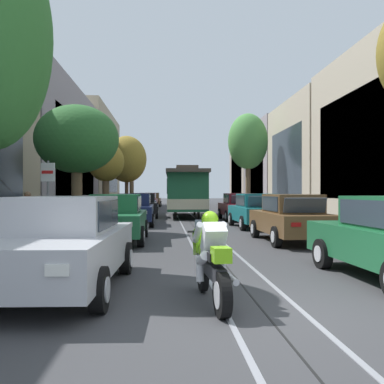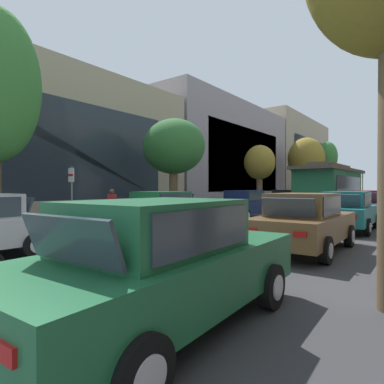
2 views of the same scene
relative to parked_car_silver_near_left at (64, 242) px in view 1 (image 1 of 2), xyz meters
The scene contains 23 objects.
ground_plane 20.12m from the parked_car_silver_near_left, 81.17° to the left, with size 160.00×160.00×0.00m, color #38383A.
trolley_track_rails 23.45m from the parked_car_silver_near_left, 82.44° to the left, with size 1.14×61.69×0.01m.
building_facade_left 25.77m from the parked_car_silver_near_left, 106.13° to the left, with size 5.29×53.39×10.94m.
building_facade_right 28.20m from the parked_car_silver_near_left, 61.23° to the left, with size 5.97×53.39×9.71m.
parked_car_silver_near_left is the anchor object (origin of this frame).
parked_car_green_second_left 6.61m from the parked_car_silver_near_left, 89.11° to the left, with size 2.01×4.36×1.58m.
parked_car_navy_mid_left 13.33m from the parked_car_silver_near_left, 89.17° to the left, with size 2.03×4.38×1.58m.
parked_car_black_fourth_left 19.66m from the parked_car_silver_near_left, 89.24° to the left, with size 2.07×4.39×1.58m.
parked_car_navy_fifth_left 25.84m from the parked_car_silver_near_left, 89.84° to the left, with size 2.09×4.40×1.58m.
parked_car_maroon_sixth_left 32.90m from the parked_car_silver_near_left, 90.00° to the left, with size 2.05×4.38×1.58m.
parked_car_brown_far_left 39.10m from the parked_car_silver_near_left, 89.62° to the left, with size 2.07×4.39×1.58m.
parked_car_brown_second_right 8.52m from the parked_car_silver_near_left, 46.37° to the left, with size 2.05×4.38×1.58m.
parked_car_teal_mid_right 12.89m from the parked_car_silver_near_left, 62.81° to the left, with size 2.07×4.39×1.58m.
parked_car_maroon_fourth_right 17.61m from the parked_car_silver_near_left, 70.05° to the left, with size 2.04×4.38×1.58m.
street_tree_kerb_left_second 10.38m from the parked_car_silver_near_left, 100.88° to the left, with size 3.40×2.77×5.21m.
street_tree_kerb_left_mid 20.90m from the parked_car_silver_near_left, 96.33° to the left, with size 2.46×2.09×5.05m.
street_tree_kerb_left_fourth 30.66m from the parked_car_silver_near_left, 93.42° to the left, with size 3.63×3.43×6.80m.
street_tree_kerb_left_far 39.80m from the parked_car_silver_near_left, 93.07° to the left, with size 2.45×2.33×7.44m.
street_tree_kerb_right_second 26.96m from the parked_car_silver_near_left, 71.64° to the left, with size 3.20×2.76×7.97m.
cable_car_trolley 20.28m from the parked_car_silver_near_left, 81.24° to the left, with size 2.68×9.15×3.28m.
motorcycle_with_rider 2.63m from the parked_car_silver_near_left, 23.09° to the right, with size 0.61×1.99×1.37m.
pedestrian_on_left_pavement 7.17m from the parked_car_silver_near_left, 112.90° to the left, with size 0.55×0.36×1.68m.
street_sign_post 3.96m from the parked_car_silver_near_left, 109.52° to the left, with size 0.36×0.07×2.47m.
Camera 1 is at (-1.36, -5.40, 1.66)m, focal length 37.95 mm.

